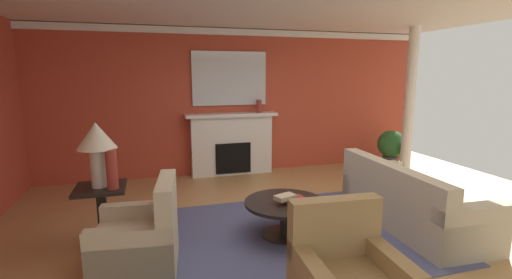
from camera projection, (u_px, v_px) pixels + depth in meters
ground_plane at (285, 227)px, 4.75m from camera, size 9.68×9.68×0.00m
wall_fireplace at (234, 102)px, 7.23m from camera, size 8.05×0.12×2.85m
ceiling_panel at (279, 1)px, 4.51m from camera, size 8.05×6.28×0.06m
crown_moulding at (234, 32)px, 6.91m from camera, size 8.05×0.08×0.12m
area_rug at (285, 235)px, 4.48m from camera, size 3.60×2.60×0.01m
fireplace at (232, 146)px, 7.15m from camera, size 1.80×0.35×1.22m
mantel_mirror at (230, 79)px, 7.03m from camera, size 1.47×0.04×1.04m
sofa at (409, 204)px, 4.74m from camera, size 0.97×2.13×0.85m
armchair_near_window at (140, 242)px, 3.66m from camera, size 0.89×0.89×0.95m
coffee_table at (285, 210)px, 4.42m from camera, size 1.00×1.00×0.45m
side_table at (102, 211)px, 4.22m from camera, size 0.56×0.56×0.70m
table_lamp at (97, 142)px, 4.07m from camera, size 0.44×0.44×0.75m
vase_on_side_table at (112, 169)px, 4.05m from camera, size 0.12×0.12×0.46m
vase_mantel_right at (259, 106)px, 7.12m from camera, size 0.10×0.10×0.26m
book_red_cover at (294, 199)px, 4.40m from camera, size 0.25×0.18×0.06m
book_art_folio at (285, 197)px, 4.31m from camera, size 0.29×0.23×0.05m
potted_plant at (391, 147)px, 7.48m from camera, size 0.56×0.56×0.83m
column_white at (409, 103)px, 6.96m from camera, size 0.20×0.20×2.85m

